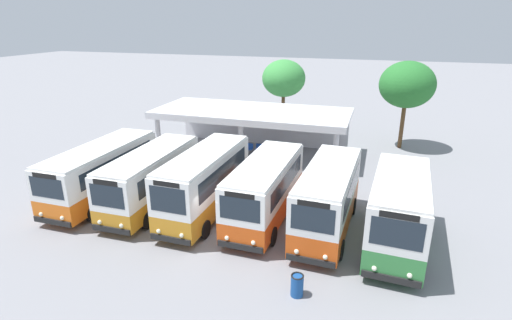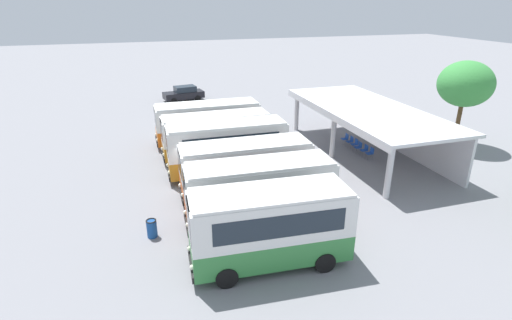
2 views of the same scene
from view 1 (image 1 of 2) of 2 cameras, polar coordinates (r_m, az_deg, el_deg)
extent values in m
plane|color=gray|center=(19.70, -7.36, -10.63)|extent=(180.00, 180.00, 0.00)
cylinder|color=black|center=(22.28, -22.39, -6.99)|extent=(0.23, 0.90, 0.90)
cylinder|color=black|center=(23.70, -26.57, -6.01)|extent=(0.23, 0.90, 0.90)
cylinder|color=black|center=(25.79, -15.62, -2.54)|extent=(0.23, 0.90, 0.90)
cylinder|color=black|center=(27.03, -19.59, -1.94)|extent=(0.23, 0.90, 0.90)
cube|color=orange|center=(24.44, -20.98, -3.20)|extent=(2.39, 7.87, 1.08)
cube|color=white|center=(23.99, -21.37, -0.28)|extent=(2.39, 7.87, 1.57)
cube|color=white|center=(23.73, -21.62, 1.65)|extent=(2.32, 7.63, 0.12)
cube|color=black|center=(21.99, -27.17, -7.88)|extent=(2.21, 0.12, 0.28)
cube|color=#1E2833|center=(21.32, -27.83, -3.57)|extent=(1.91, 0.07, 1.02)
cube|color=black|center=(21.11, -28.09, -2.03)|extent=(1.40, 0.06, 0.24)
cube|color=#1E2833|center=(23.35, -19.02, -0.38)|extent=(0.09, 6.28, 0.87)
cube|color=#1E2833|center=(24.77, -23.33, 0.19)|extent=(0.09, 6.28, 0.87)
sphere|color=#EAEACC|center=(21.44, -26.05, -7.47)|extent=(0.20, 0.20, 0.20)
sphere|color=#EAEACC|center=(22.30, -28.47, -6.84)|extent=(0.20, 0.20, 0.20)
cylinder|color=black|center=(20.63, -15.33, -8.31)|extent=(0.22, 0.90, 0.90)
cylinder|color=black|center=(21.74, -19.99, -7.34)|extent=(0.22, 0.90, 0.90)
cylinder|color=black|center=(24.23, -9.59, -3.52)|extent=(0.22, 0.90, 0.90)
cylinder|color=black|center=(25.18, -13.81, -2.92)|extent=(0.22, 0.90, 0.90)
cube|color=orange|center=(22.71, -14.58, -4.41)|extent=(2.18, 7.47, 0.96)
cube|color=white|center=(22.22, -14.87, -1.31)|extent=(2.18, 7.47, 1.68)
cube|color=white|center=(21.92, -15.07, 0.88)|extent=(2.12, 7.25, 0.12)
cube|color=black|center=(20.12, -20.07, -9.38)|extent=(2.06, 0.10, 0.28)
cube|color=#1E2833|center=(19.41, -20.58, -4.90)|extent=(1.78, 0.05, 1.09)
cube|color=black|center=(19.16, -20.81, -3.08)|extent=(1.30, 0.05, 0.24)
cube|color=#1E2833|center=(21.75, -12.34, -1.41)|extent=(0.05, 5.97, 0.92)
cube|color=#1E2833|center=(22.85, -17.04, -0.80)|extent=(0.05, 5.97, 0.92)
sphere|color=#EAEACC|center=(19.65, -18.75, -8.91)|extent=(0.20, 0.20, 0.20)
sphere|color=#EAEACC|center=(20.33, -21.52, -8.27)|extent=(0.20, 0.20, 0.20)
cylinder|color=black|center=(19.27, -7.35, -9.83)|extent=(0.24, 0.91, 0.90)
cylinder|color=black|center=(20.16, -12.61, -8.76)|extent=(0.24, 0.91, 0.90)
cylinder|color=black|center=(23.00, -2.39, -4.55)|extent=(0.24, 0.91, 0.90)
cylinder|color=black|center=(23.76, -6.98, -3.87)|extent=(0.24, 0.91, 0.90)
cube|color=orange|center=(21.28, -7.20, -5.38)|extent=(2.31, 7.44, 1.10)
cube|color=white|center=(20.70, -7.37, -1.69)|extent=(2.31, 7.44, 1.84)
cube|color=white|center=(20.36, -7.49, 0.88)|extent=(2.24, 7.21, 0.12)
cube|color=black|center=(18.59, -12.18, -11.07)|extent=(2.03, 0.15, 0.28)
cube|color=#1E2833|center=(17.73, -12.55, -5.63)|extent=(1.75, 0.09, 1.20)
cube|color=black|center=(17.43, -12.74, -3.40)|extent=(1.28, 0.08, 0.24)
cube|color=#1E2833|center=(20.35, -4.58, -1.82)|extent=(0.19, 5.91, 1.01)
cube|color=#1E2833|center=(21.23, -9.83, -1.13)|extent=(0.19, 5.91, 1.01)
sphere|color=#EAEACC|center=(18.18, -10.62, -10.58)|extent=(0.20, 0.20, 0.20)
sphere|color=#EAEACC|center=(18.73, -13.80, -9.87)|extent=(0.20, 0.20, 0.20)
cylinder|color=black|center=(18.58, 2.38, -10.88)|extent=(0.24, 0.91, 0.90)
cylinder|color=black|center=(19.19, -3.80, -9.83)|extent=(0.24, 0.91, 0.90)
cylinder|color=black|center=(22.43, 5.65, -5.30)|extent=(0.24, 0.91, 0.90)
cylinder|color=black|center=(22.94, 0.47, -4.60)|extent=(0.24, 0.91, 0.90)
cube|color=#D14C14|center=(20.52, 1.33, -6.25)|extent=(2.40, 7.29, 1.07)
cube|color=white|center=(19.96, 1.36, -2.77)|extent=(2.40, 7.29, 1.62)
cube|color=white|center=(19.65, 1.38, -0.43)|extent=(2.33, 7.07, 0.12)
cube|color=black|center=(17.69, -2.32, -12.31)|extent=(2.11, 0.15, 0.28)
cube|color=#1E2833|center=(16.85, -2.35, -7.06)|extent=(1.82, 0.10, 1.05)
cube|color=black|center=(16.57, -2.38, -5.09)|extent=(1.33, 0.08, 0.24)
cube|color=#1E2833|center=(19.76, 4.50, -2.92)|extent=(0.18, 5.79, 0.89)
cube|color=#1E2833|center=(20.36, -1.52, -2.16)|extent=(0.18, 5.79, 0.89)
sphere|color=#EAEACC|center=(17.36, -0.40, -11.78)|extent=(0.20, 0.20, 0.20)
sphere|color=#EAEACC|center=(17.74, -4.20, -11.08)|extent=(0.20, 0.20, 0.20)
cylinder|color=black|center=(18.00, 12.04, -12.44)|extent=(0.26, 0.91, 0.90)
cylinder|color=black|center=(18.30, 5.54, -11.48)|extent=(0.26, 0.91, 0.90)
cylinder|color=black|center=(21.90, 13.78, -6.45)|extent=(0.26, 0.91, 0.90)
cylinder|color=black|center=(22.15, 8.48, -5.76)|extent=(0.26, 0.91, 0.90)
cube|color=#D14C14|center=(19.80, 10.15, -7.47)|extent=(2.48, 7.29, 1.15)
cube|color=silver|center=(19.20, 10.40, -3.74)|extent=(2.48, 7.29, 1.66)
cube|color=silver|center=(18.87, 10.56, -1.26)|extent=(2.40, 7.07, 0.12)
cube|color=black|center=(16.92, 7.79, -14.15)|extent=(2.05, 0.19, 0.28)
cube|color=#1E2833|center=(15.99, 8.14, -8.42)|extent=(1.77, 0.13, 1.08)
cube|color=black|center=(15.69, 8.25, -6.31)|extent=(1.30, 0.11, 0.24)
cube|color=#1E2833|center=(19.16, 13.61, -3.88)|extent=(0.30, 5.75, 0.91)
cube|color=#1E2833|center=(19.45, 7.36, -3.09)|extent=(0.30, 5.75, 0.91)
sphere|color=#EAEACC|center=(16.68, 9.89, -13.56)|extent=(0.20, 0.20, 0.20)
sphere|color=#EAEACC|center=(16.86, 5.83, -12.93)|extent=(0.20, 0.20, 0.20)
cylinder|color=black|center=(17.78, 22.64, -14.12)|extent=(0.28, 0.91, 0.90)
cylinder|color=black|center=(17.74, 15.30, -13.26)|extent=(0.28, 0.91, 0.90)
cylinder|color=black|center=(21.33, 22.54, -8.22)|extent=(0.28, 0.91, 0.90)
cylinder|color=black|center=(21.30, 16.55, -7.50)|extent=(0.28, 0.91, 0.90)
cube|color=#337F3D|center=(19.24, 19.45, -9.22)|extent=(2.73, 6.71, 1.14)
cube|color=silver|center=(18.61, 19.96, -5.28)|extent=(2.73, 6.71, 1.77)
cube|color=silver|center=(18.25, 20.30, -2.59)|extent=(2.65, 6.51, 0.12)
cube|color=black|center=(16.62, 18.76, -15.85)|extent=(2.21, 0.24, 0.28)
cube|color=#1E2833|center=(15.64, 19.55, -9.94)|extent=(1.90, 0.17, 1.15)
cube|color=black|center=(15.32, 19.85, -7.61)|extent=(1.39, 0.14, 0.24)
cube|color=#1E2833|center=(18.73, 23.50, -5.43)|extent=(0.37, 5.25, 0.97)
cube|color=#1E2833|center=(18.70, 16.47, -4.59)|extent=(0.37, 5.25, 0.97)
sphere|color=#EAEACC|center=(16.47, 21.17, -15.20)|extent=(0.20, 0.20, 0.20)
sphere|color=#EAEACC|center=(16.45, 16.60, -14.67)|extent=(0.20, 0.20, 0.20)
cylinder|color=silver|center=(30.83, -13.84, 3.52)|extent=(0.36, 0.36, 3.20)
cylinder|color=silver|center=(28.07, -2.16, 2.51)|extent=(0.36, 0.36, 3.20)
cylinder|color=silver|center=(26.70, 11.33, 1.22)|extent=(0.36, 0.36, 3.20)
cube|color=silver|center=(32.92, 0.90, 5.12)|extent=(14.00, 0.20, 3.20)
cube|color=silver|center=(29.97, -0.58, 7.00)|extent=(14.50, 6.20, 0.20)
cube|color=silver|center=(27.22, -2.55, 5.15)|extent=(14.50, 0.10, 0.28)
cylinder|color=slate|center=(30.85, -4.21, 1.38)|extent=(0.03, 0.03, 0.44)
cylinder|color=slate|center=(30.98, -4.81, 1.45)|extent=(0.03, 0.03, 0.44)
cylinder|color=slate|center=(31.15, -3.96, 1.58)|extent=(0.03, 0.03, 0.44)
cylinder|color=slate|center=(31.29, -4.55, 1.64)|extent=(0.03, 0.03, 0.44)
cube|color=#1E4CB2|center=(30.99, -4.40, 1.94)|extent=(0.46, 0.46, 0.04)
cube|color=#1E4CB2|center=(31.11, -4.26, 2.39)|extent=(0.44, 0.06, 0.40)
cylinder|color=slate|center=(30.66, -3.04, 1.30)|extent=(0.03, 0.03, 0.44)
cylinder|color=slate|center=(30.79, -3.65, 1.36)|extent=(0.03, 0.03, 0.44)
cylinder|color=slate|center=(30.97, -2.79, 1.49)|extent=(0.03, 0.03, 0.44)
cylinder|color=slate|center=(31.10, -3.39, 1.56)|extent=(0.03, 0.03, 0.44)
cube|color=#1E4CB2|center=(30.81, -3.23, 1.85)|extent=(0.46, 0.46, 0.04)
cube|color=#1E4CB2|center=(30.92, -3.09, 2.31)|extent=(0.44, 0.06, 0.40)
cylinder|color=slate|center=(30.47, -1.87, 1.19)|extent=(0.03, 0.03, 0.44)
cylinder|color=slate|center=(30.59, -2.48, 1.26)|extent=(0.03, 0.03, 0.44)
cylinder|color=slate|center=(30.78, -1.63, 1.39)|extent=(0.03, 0.03, 0.44)
cylinder|color=slate|center=(30.90, -2.24, 1.46)|extent=(0.03, 0.03, 0.44)
cube|color=#1E4CB2|center=(30.61, -2.06, 1.75)|extent=(0.46, 0.46, 0.04)
cube|color=#1E4CB2|center=(30.73, -1.93, 2.22)|extent=(0.44, 0.06, 0.40)
cylinder|color=slate|center=(30.18, -0.74, 1.02)|extent=(0.03, 0.03, 0.44)
cylinder|color=slate|center=(30.30, -1.37, 1.09)|extent=(0.03, 0.03, 0.44)
cylinder|color=slate|center=(30.50, -0.52, 1.22)|extent=(0.03, 0.03, 0.44)
cylinder|color=slate|center=(30.61, -1.14, 1.29)|extent=(0.03, 0.03, 0.44)
cube|color=#1E4CB2|center=(30.32, -0.94, 1.59)|extent=(0.46, 0.46, 0.04)
cube|color=#1E4CB2|center=(30.44, -0.82, 2.05)|extent=(0.44, 0.06, 0.40)
cylinder|color=slate|center=(30.09, 0.51, 0.96)|extent=(0.03, 0.03, 0.44)
cylinder|color=slate|center=(30.20, -0.12, 1.03)|extent=(0.03, 0.03, 0.44)
cylinder|color=slate|center=(30.41, 0.72, 1.16)|extent=(0.03, 0.03, 0.44)
cylinder|color=slate|center=(30.52, 0.10, 1.23)|extent=(0.03, 0.03, 0.44)
cube|color=#1E4CB2|center=(30.23, 0.30, 1.53)|extent=(0.46, 0.46, 0.04)
cube|color=#1E4CB2|center=(30.35, 0.43, 2.00)|extent=(0.44, 0.06, 0.40)
cylinder|color=slate|center=(29.96, 1.74, 0.87)|extent=(0.03, 0.03, 0.44)
cylinder|color=slate|center=(30.06, 1.10, 0.94)|extent=(0.03, 0.03, 0.44)
cylinder|color=slate|center=(30.28, 1.94, 1.07)|extent=(0.03, 0.03, 0.44)
cylinder|color=slate|center=(30.38, 1.31, 1.14)|extent=(0.03, 0.03, 0.44)
cube|color=#1E4CB2|center=(30.09, 1.52, 1.44)|extent=(0.46, 0.46, 0.04)
cube|color=#1E4CB2|center=(30.21, 1.64, 1.91)|extent=(0.44, 0.06, 0.40)
cylinder|color=brown|center=(37.36, 3.89, 6.90)|extent=(0.32, 0.32, 3.27)
ellipsoid|color=green|center=(36.80, 4.00, 11.62)|extent=(3.92, 3.92, 3.33)
cylinder|color=brown|center=(33.79, 20.18, 4.54)|extent=(0.32, 0.32, 3.49)
ellipsoid|color=#28722D|center=(33.14, 20.86, 10.08)|extent=(4.21, 4.21, 3.58)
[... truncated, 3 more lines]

